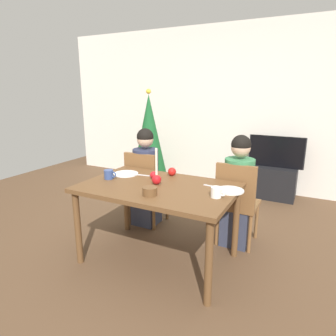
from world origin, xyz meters
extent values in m
plane|color=brown|center=(0.00, 0.00, 0.00)|extent=(7.68, 7.68, 0.00)
cube|color=silver|center=(0.00, 2.60, 1.30)|extent=(6.40, 0.10, 2.60)
cube|color=brown|center=(0.00, 0.00, 0.73)|extent=(1.40, 0.90, 0.04)
cylinder|color=brown|center=(-0.64, -0.39, 0.35)|extent=(0.06, 0.06, 0.71)
cylinder|color=brown|center=(0.64, -0.39, 0.35)|extent=(0.06, 0.06, 0.71)
cylinder|color=brown|center=(-0.64, 0.39, 0.35)|extent=(0.06, 0.06, 0.71)
cylinder|color=brown|center=(0.64, 0.39, 0.35)|extent=(0.06, 0.06, 0.71)
cube|color=brown|center=(-0.52, 0.69, 0.43)|extent=(0.40, 0.40, 0.04)
cube|color=brown|center=(-0.52, 0.51, 0.68)|extent=(0.40, 0.04, 0.45)
cylinder|color=brown|center=(-0.35, 0.86, 0.21)|extent=(0.04, 0.04, 0.41)
cylinder|color=brown|center=(-0.69, 0.86, 0.21)|extent=(0.04, 0.04, 0.41)
cylinder|color=brown|center=(-0.35, 0.52, 0.21)|extent=(0.04, 0.04, 0.41)
cylinder|color=brown|center=(-0.69, 0.52, 0.21)|extent=(0.04, 0.04, 0.41)
cube|color=brown|center=(0.58, 0.69, 0.43)|extent=(0.40, 0.40, 0.04)
cube|color=brown|center=(0.58, 0.51, 0.68)|extent=(0.40, 0.04, 0.45)
cylinder|color=brown|center=(0.75, 0.86, 0.21)|extent=(0.04, 0.04, 0.41)
cylinder|color=brown|center=(0.41, 0.86, 0.21)|extent=(0.04, 0.04, 0.41)
cylinder|color=brown|center=(0.75, 0.52, 0.21)|extent=(0.04, 0.04, 0.41)
cylinder|color=brown|center=(0.41, 0.52, 0.21)|extent=(0.04, 0.04, 0.41)
cube|color=#33384C|center=(-0.52, 0.64, 0.23)|extent=(0.28, 0.28, 0.45)
cylinder|color=#282D47|center=(-0.52, 0.64, 0.69)|extent=(0.30, 0.30, 0.48)
sphere|color=tan|center=(-0.52, 0.64, 1.04)|extent=(0.19, 0.19, 0.19)
sphere|color=black|center=(-0.52, 0.64, 1.07)|extent=(0.19, 0.19, 0.19)
cube|color=#33384C|center=(0.58, 0.64, 0.23)|extent=(0.28, 0.28, 0.45)
cylinder|color=#387A4C|center=(0.58, 0.64, 0.69)|extent=(0.30, 0.30, 0.48)
sphere|color=tan|center=(0.58, 0.64, 1.04)|extent=(0.19, 0.19, 0.19)
sphere|color=black|center=(0.58, 0.64, 1.07)|extent=(0.19, 0.19, 0.19)
cube|color=black|center=(0.72, 2.30, 0.24)|extent=(0.64, 0.40, 0.48)
cube|color=black|center=(0.72, 2.30, 0.71)|extent=(0.79, 0.04, 0.46)
cube|color=black|center=(0.72, 2.30, 0.71)|extent=(0.76, 0.05, 0.46)
cylinder|color=brown|center=(-1.22, 1.91, 0.07)|extent=(0.08, 0.08, 0.14)
cone|color=#195628|center=(-1.22, 1.91, 0.84)|extent=(0.60, 0.60, 1.39)
sphere|color=yellow|center=(-1.22, 1.91, 1.57)|extent=(0.08, 0.08, 0.08)
sphere|color=red|center=(-0.03, 0.03, 0.80)|extent=(0.09, 0.09, 0.09)
cylinder|color=#EFE5C6|center=(-0.03, 0.03, 0.96)|extent=(0.02, 0.02, 0.25)
cylinder|color=silver|center=(-0.48, 0.18, 0.76)|extent=(0.26, 0.26, 0.01)
cylinder|color=white|center=(0.63, 0.15, 0.76)|extent=(0.24, 0.24, 0.01)
cylinder|color=#33477F|center=(-0.54, -0.03, 0.79)|extent=(0.09, 0.09, 0.09)
torus|color=#33477F|center=(-0.48, -0.03, 0.80)|extent=(0.06, 0.01, 0.06)
cylinder|color=white|center=(0.57, -0.05, 0.79)|extent=(0.09, 0.09, 0.09)
torus|color=white|center=(0.62, -0.05, 0.80)|extent=(0.06, 0.01, 0.06)
cube|color=silver|center=(-0.31, 0.22, 0.75)|extent=(0.18, 0.04, 0.01)
cube|color=silver|center=(0.46, 0.20, 0.75)|extent=(0.18, 0.03, 0.01)
cylinder|color=brown|center=(0.06, -0.25, 0.78)|extent=(0.12, 0.12, 0.07)
sphere|color=red|center=(-0.15, 0.17, 0.79)|extent=(0.07, 0.07, 0.07)
sphere|color=red|center=(-0.03, 0.35, 0.79)|extent=(0.08, 0.08, 0.08)
camera|label=1|loc=(1.25, -2.25, 1.60)|focal=31.76mm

